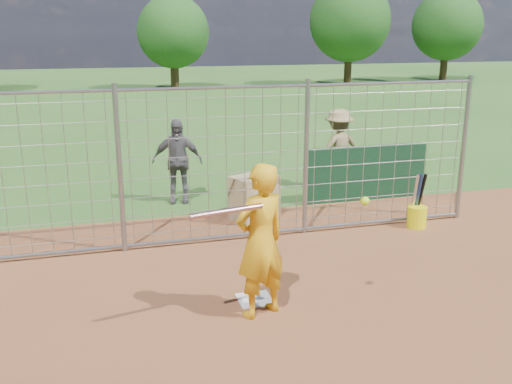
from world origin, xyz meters
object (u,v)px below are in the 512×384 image
object	(u,v)px
bystander_b	(177,161)
equipment_bin	(254,197)
batter	(261,241)
bucket_with_bats	(417,214)
bystander_c	(338,149)

from	to	relation	value
bystander_b	equipment_bin	xyz separation A→B (m)	(1.20, -1.42, -0.44)
equipment_bin	batter	bearing A→B (deg)	-128.35
bucket_with_bats	equipment_bin	bearing A→B (deg)	153.93
bystander_b	bystander_c	world-z (taller)	bystander_c
bystander_b	bucket_with_bats	bearing A→B (deg)	-22.48
bystander_b	bucket_with_bats	xyz separation A→B (m)	(3.80, -2.70, -0.60)
bystander_c	equipment_bin	size ratio (longest dim) A/B	2.16
bystander_b	batter	bearing A→B (deg)	-74.22
batter	bystander_c	world-z (taller)	batter
equipment_bin	bucket_with_bats	size ratio (longest dim) A/B	0.82
bystander_b	bucket_with_bats	world-z (taller)	bystander_b
bystander_b	equipment_bin	bearing A→B (deg)	-37.05
equipment_bin	bucket_with_bats	xyz separation A→B (m)	(2.60, -1.27, -0.15)
batter	bystander_b	world-z (taller)	batter
batter	bystander_b	distance (m)	5.03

